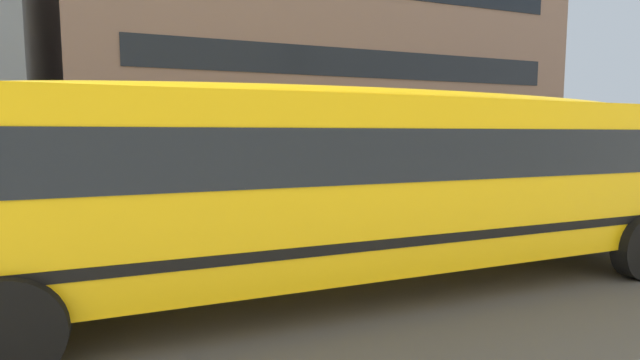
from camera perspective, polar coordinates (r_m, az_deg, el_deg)
ground_plane at (r=8.77m, az=-6.28°, el=-9.73°), size 400.00×400.00×0.00m
sidewalk_far at (r=15.72m, az=-12.76°, el=-2.96°), size 120.00×3.00×0.01m
lane_centreline at (r=8.77m, az=-6.29°, el=-9.71°), size 110.00×0.16×0.01m
school_bus at (r=6.82m, az=3.55°, el=0.99°), size 13.36×3.17×2.97m
parked_car_beige_mid_block at (r=21.98m, az=34.08°, el=0.83°), size 3.93×1.95×1.64m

